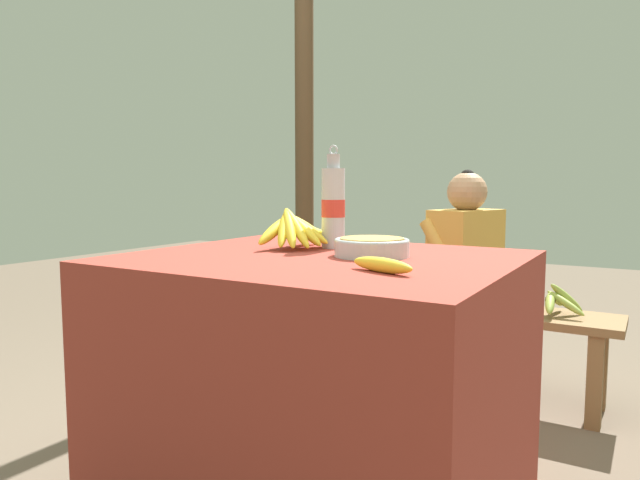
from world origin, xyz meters
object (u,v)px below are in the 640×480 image
Objects in this scene: serving_bowl at (372,246)px; support_post_near at (304,145)px; wooden_bench at (467,321)px; seated_vendor at (456,266)px; loose_banana_front at (382,265)px; water_bottle at (333,206)px; banana_bunch_green at (558,301)px; banana_bunch_ripe at (296,228)px.

support_post_near is at bearing 128.35° from serving_bowl.
wooden_bench is 1.25× the size of seated_vendor.
loose_banana_front is 1.46m from wooden_bench.
wooden_bench is at bearing -15.64° from support_post_near.
water_bottle is 1.62m from support_post_near.
loose_banana_front is at bearing -60.01° from serving_bowl.
water_bottle is at bearing -120.00° from banana_bunch_green.
wooden_bench is (-0.19, 1.38, -0.45)m from loose_banana_front.
seated_vendor is (-0.24, 1.36, -0.19)m from loose_banana_front.
seated_vendor is 3.92× the size of banana_bunch_green.
banana_bunch_green is (0.45, 0.01, -0.12)m from seated_vendor.
loose_banana_front is 1.40m from seated_vendor.
support_post_near is (-1.13, 1.42, 0.41)m from serving_bowl.
banana_bunch_green is at bearing -11.70° from support_post_near.
serving_bowl is 1.12m from seated_vendor.
banana_bunch_ripe reaches higher than serving_bowl.
seated_vendor is (-0.05, -0.02, 0.26)m from wooden_bench.
seated_vendor reaches higher than banana_bunch_ripe.
wooden_bench is 0.42m from banana_bunch_green.
wooden_bench is 1.43m from support_post_near.
serving_bowl reaches higher than wooden_bench.
banana_bunch_green reaches higher than wooden_bench.
water_bottle reaches higher than banana_bunch_ripe.
seated_vendor reaches higher than wooden_bench.
serving_bowl is 1.21m from wooden_bench.
wooden_bench is at bearing 80.27° from water_bottle.
serving_bowl is 0.30m from loose_banana_front.
serving_bowl is 0.17× the size of wooden_bench.
wooden_bench is at bearing 91.74° from serving_bowl.
banana_bunch_ripe is 0.24× the size of wooden_bench.
loose_banana_front is 0.71× the size of banana_bunch_green.
banana_bunch_ripe is at bearing -122.32° from banana_bunch_green.
serving_bowl is at bearing -88.26° from wooden_bench.
loose_banana_front reaches higher than banana_bunch_green.
loose_banana_front is at bearing -98.81° from banana_bunch_green.
seated_vendor is 0.47m from banana_bunch_green.
banana_bunch_ripe is 0.56m from loose_banana_front.
banana_bunch_green is 0.11× the size of support_post_near.
support_post_near reaches higher than loose_banana_front.
serving_bowl reaches higher than banana_bunch_green.
wooden_bench is (0.27, 1.06, -0.50)m from banana_bunch_ripe.
support_post_near is (-1.28, 1.69, 0.42)m from loose_banana_front.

